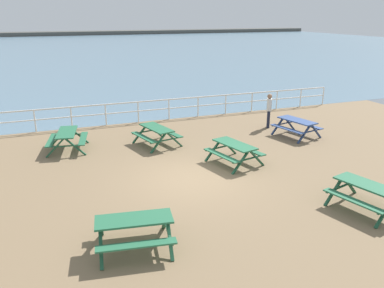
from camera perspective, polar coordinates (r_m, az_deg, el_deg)
ground_plane at (r=13.41m, az=0.08°, el=-5.38°), size 30.00×24.00×0.20m
sea_band at (r=64.57m, az=-17.38°, el=12.94°), size 142.00×90.00×0.01m
distant_shoreline at (r=107.43m, az=-19.18°, el=14.66°), size 142.00×6.00×1.80m
seaward_railing at (r=20.23m, az=-7.83°, el=5.20°), size 23.07×0.07×1.08m
picnic_table_near_left at (r=14.55m, az=6.19°, el=-0.66°), size 1.89×2.11×0.80m
picnic_table_near_right at (r=18.32m, az=14.96°, el=2.84°), size 1.87×2.09×0.80m
picnic_table_mid_centre at (r=12.17m, az=24.05°, el=-6.17°), size 1.91×2.12×0.80m
picnic_table_far_left at (r=16.70m, az=-17.67°, el=1.09°), size 1.81×2.04×0.80m
picnic_table_far_right at (r=9.52m, az=-8.38°, el=-11.63°), size 2.01×1.78×0.80m
picnic_table_seaward at (r=16.59m, az=-5.14°, el=1.79°), size 1.90×2.11×0.80m
visitor at (r=19.38m, az=11.11°, el=5.08°), size 0.36×0.47×1.66m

